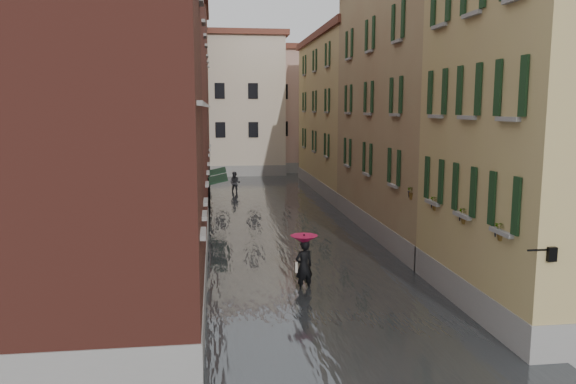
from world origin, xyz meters
TOP-DOWN VIEW (x-y plane):
  - ground at (0.00, 0.00)m, footprint 120.00×120.00m
  - floodwater at (0.00, 13.00)m, footprint 10.00×60.00m
  - building_left_near at (-7.00, -2.00)m, footprint 6.00×8.00m
  - building_left_mid at (-7.00, 9.00)m, footprint 6.00×14.00m
  - building_left_far at (-7.00, 24.00)m, footprint 6.00×16.00m
  - building_right_near at (7.00, -2.00)m, footprint 6.00×8.00m
  - building_right_mid at (7.00, 9.00)m, footprint 6.00×14.00m
  - building_right_far at (7.00, 24.00)m, footprint 6.00×16.00m
  - building_end_cream at (-3.00, 38.00)m, footprint 12.00×9.00m
  - building_end_pink at (6.00, 40.00)m, footprint 10.00×9.00m
  - awning_near at (-3.48, 13.13)m, footprint 1.09×3.16m
  - awning_far at (-3.49, 16.96)m, footprint 1.09×2.73m
  - wall_lantern at (4.33, -6.00)m, footprint 0.71×0.22m
  - window_planters at (4.12, -0.78)m, footprint 0.59×7.78m
  - pedestrian_main at (-0.56, 0.72)m, footprint 0.98×0.98m
  - pedestrian_far at (-2.09, 23.94)m, footprint 0.98×0.86m

SIDE VIEW (x-z plane):
  - ground at x=0.00m, z-range 0.00..0.00m
  - floodwater at x=0.00m, z-range 0.00..0.20m
  - pedestrian_far at x=-2.09m, z-range 0.00..1.71m
  - pedestrian_main at x=-0.56m, z-range 0.22..2.28m
  - awning_far at x=-3.49m, z-range 1.06..3.86m
  - awning_near at x=-3.48m, z-range 1.07..3.87m
  - wall_lantern at x=4.33m, z-range 2.83..3.18m
  - window_planters at x=4.12m, z-range 3.09..3.93m
  - building_right_near at x=7.00m, z-range 0.00..11.50m
  - building_right_far at x=7.00m, z-range 0.00..11.50m
  - building_end_pink at x=6.00m, z-range 0.00..12.00m
  - building_left_mid at x=-7.00m, z-range 0.00..12.50m
  - building_left_near at x=-7.00m, z-range 0.00..13.00m
  - building_right_mid at x=7.00m, z-range 0.00..13.00m
  - building_end_cream at x=-3.00m, z-range 0.00..13.00m
  - building_left_far at x=-7.00m, z-range 0.00..14.00m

